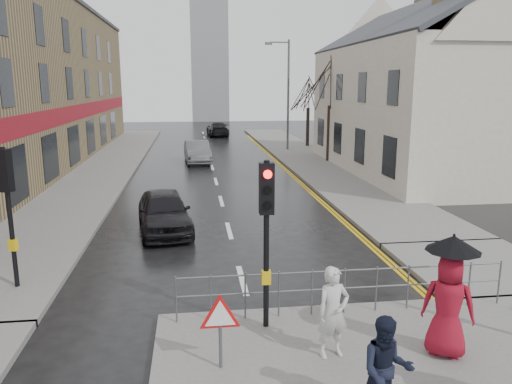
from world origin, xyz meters
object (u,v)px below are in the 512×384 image
object	(u,v)px
pedestrian_with_umbrella	(449,293)
car_mid	(197,152)
pedestrian_b	(386,370)
pedestrian_a	(333,312)
car_parked	(164,211)

from	to	relation	value
pedestrian_with_umbrella	car_mid	world-z (taller)	pedestrian_with_umbrella
pedestrian_with_umbrella	car_mid	bearing A→B (deg)	99.60
pedestrian_b	pedestrian_a	bearing A→B (deg)	109.74
pedestrian_with_umbrella	car_parked	world-z (taller)	pedestrian_with_umbrella
pedestrian_a	car_mid	world-z (taller)	pedestrian_a
pedestrian_a	pedestrian_with_umbrella	xyz separation A→B (m)	(2.04, -0.22, 0.34)
pedestrian_a	car_parked	bearing A→B (deg)	98.22
pedestrian_a	car_parked	xyz separation A→B (m)	(-3.41, 8.78, -0.27)
pedestrian_a	car_parked	distance (m)	9.42
pedestrian_b	car_mid	world-z (taller)	pedestrian_b
car_parked	car_mid	size ratio (longest dim) A/B	0.98
pedestrian_with_umbrella	car_parked	distance (m)	10.54
pedestrian_with_umbrella	car_mid	size ratio (longest dim) A/B	0.53
car_mid	pedestrian_with_umbrella	bearing A→B (deg)	-84.66
car_mid	pedestrian_b	bearing A→B (deg)	-89.13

